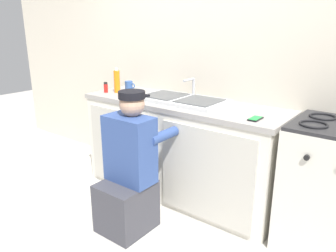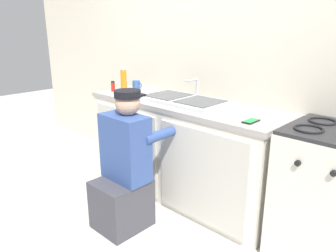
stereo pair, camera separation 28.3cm
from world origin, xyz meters
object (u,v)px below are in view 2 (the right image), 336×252
spice_bottle_pepper (125,84)px  plumber_person (124,172)px  soap_bottle_orange (124,80)px  coffee_mug (136,85)px  stove_range (326,195)px  cell_phone (251,121)px  spice_bottle_red (113,86)px  sink_double_basin (184,100)px

spice_bottle_pepper → plumber_person: bearing=-40.7°
soap_bottle_orange → coffee_mug: (0.01, 0.16, -0.07)m
stove_range → spice_bottle_pepper: size_ratio=9.01×
coffee_mug → spice_bottle_pepper: 0.13m
plumber_person → coffee_mug: 1.20m
stove_range → soap_bottle_orange: soap_bottle_orange is taller
cell_phone → coffee_mug: size_ratio=1.11×
coffee_mug → plumber_person: bearing=-47.0°
plumber_person → soap_bottle_orange: 1.13m
stove_range → cell_phone: 0.70m
plumber_person → spice_bottle_red: 1.13m
soap_bottle_orange → spice_bottle_pepper: soap_bottle_orange is taller
sink_double_basin → spice_bottle_pepper: bearing=178.3°
spice_bottle_red → plumber_person: bearing=-33.8°
coffee_mug → cell_phone: bearing=-9.4°
stove_range → cell_phone: bearing=-163.8°
sink_double_basin → spice_bottle_pepper: 0.85m
stove_range → coffee_mug: (-2.03, 0.10, 0.49)m
stove_range → spice_bottle_red: bearing=-176.4°
stove_range → spice_bottle_pepper: (-2.13, 0.03, 0.49)m
sink_double_basin → spice_bottle_red: (-0.84, -0.14, 0.03)m
coffee_mug → sink_double_basin: bearing=-7.2°
stove_range → spice_bottle_red: size_ratio=9.01×
sink_double_basin → soap_bottle_orange: 0.76m
cell_phone → coffee_mug: (-1.51, 0.25, 0.04)m
plumber_person → soap_bottle_orange: soap_bottle_orange is taller
sink_double_basin → plumber_person: size_ratio=0.72×
stove_range → coffee_mug: coffee_mug is taller
cell_phone → spice_bottle_pepper: size_ratio=1.33×
cell_phone → stove_range: bearing=16.2°
soap_bottle_orange → cell_phone: soap_bottle_orange is taller
spice_bottle_red → spice_bottle_pepper: (-0.00, 0.16, 0.00)m
soap_bottle_orange → spice_bottle_red: bearing=-143.1°
sink_double_basin → cell_phone: (0.76, -0.15, -0.01)m
coffee_mug → spice_bottle_red: spice_bottle_red is taller
coffee_mug → spice_bottle_red: size_ratio=1.20×
soap_bottle_orange → coffee_mug: bearing=86.4°
sink_double_basin → plumber_person: bearing=-90.2°
stove_range → coffee_mug: bearing=177.3°
plumber_person → cell_phone: 1.05m
coffee_mug → spice_bottle_pepper: (-0.10, -0.07, 0.00)m
stove_range → plumber_person: 1.46m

